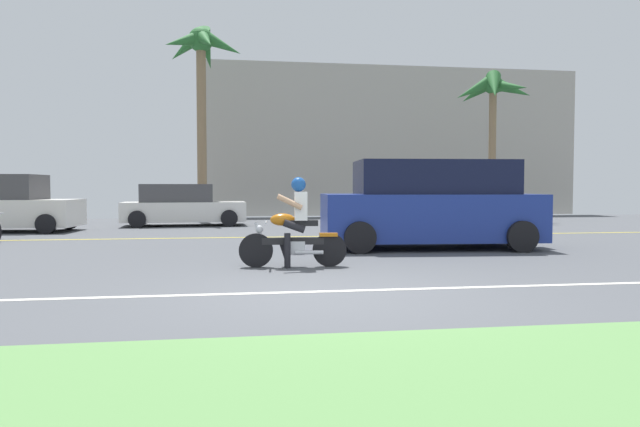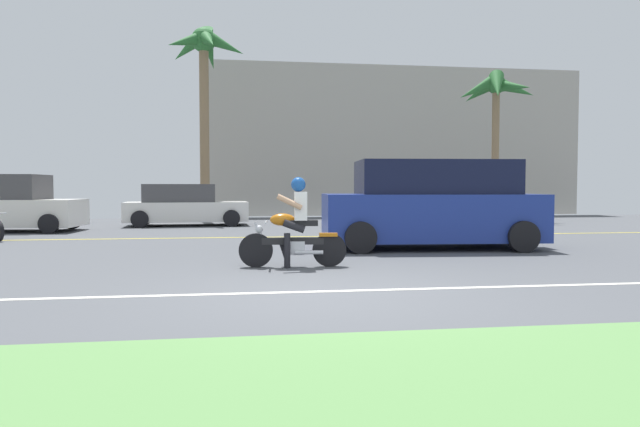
# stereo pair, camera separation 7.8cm
# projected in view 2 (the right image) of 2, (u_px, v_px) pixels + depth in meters

# --- Properties ---
(ground) EXTENTS (56.00, 30.00, 0.04)m
(ground) POSITION_uv_depth(u_px,v_px,m) (303.00, 263.00, 10.10)
(ground) COLOR #4C4F54
(grass_median) EXTENTS (56.00, 3.80, 0.06)m
(grass_median) POSITION_uv_depth(u_px,v_px,m) (450.00, 425.00, 3.08)
(grass_median) COLOR #5B8C4C
(grass_median) RESTS_ON ground
(lane_line_near) EXTENTS (50.40, 0.12, 0.01)m
(lane_line_near) POSITION_uv_depth(u_px,v_px,m) (329.00, 291.00, 7.20)
(lane_line_near) COLOR silver
(lane_line_near) RESTS_ON ground
(lane_line_far) EXTENTS (50.40, 0.12, 0.01)m
(lane_line_far) POSITION_uv_depth(u_px,v_px,m) (281.00, 237.00, 15.11)
(lane_line_far) COLOR yellow
(lane_line_far) RESTS_ON ground
(motorcyclist) EXTENTS (1.77, 0.58, 1.48)m
(motorcyclist) POSITION_uv_depth(u_px,v_px,m) (294.00, 229.00, 9.40)
(motorcyclist) COLOR black
(motorcyclist) RESTS_ON ground
(suv_nearby) EXTENTS (4.85, 2.45, 1.88)m
(suv_nearby) POSITION_uv_depth(u_px,v_px,m) (432.00, 206.00, 12.34)
(suv_nearby) COLOR navy
(suv_nearby) RESTS_ON ground
(parked_car_0) EXTENTS (3.98, 2.22, 1.68)m
(parked_car_0) POSITION_uv_depth(u_px,v_px,m) (10.00, 205.00, 16.95)
(parked_car_0) COLOR white
(parked_car_0) RESTS_ON ground
(parked_car_1) EXTENTS (4.16, 2.03, 1.42)m
(parked_car_1) POSITION_uv_depth(u_px,v_px,m) (185.00, 206.00, 19.60)
(parked_car_1) COLOR white
(parked_car_1) RESTS_ON ground
(palm_tree_0) EXTENTS (3.16, 3.24, 7.54)m
(palm_tree_0) POSITION_uv_depth(u_px,v_px,m) (204.00, 60.00, 21.75)
(palm_tree_0) COLOR #846B4C
(palm_tree_0) RESTS_ON ground
(palm_tree_1) EXTENTS (3.17, 3.05, 5.89)m
(palm_tree_1) POSITION_uv_depth(u_px,v_px,m) (496.00, 96.00, 22.56)
(palm_tree_1) COLOR #846B4C
(palm_tree_1) RESTS_ON ground
(building_far) EXTENTS (17.87, 4.00, 6.96)m
(building_far) POSITION_uv_depth(u_px,v_px,m) (389.00, 144.00, 28.64)
(building_far) COLOR #A8A399
(building_far) RESTS_ON ground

